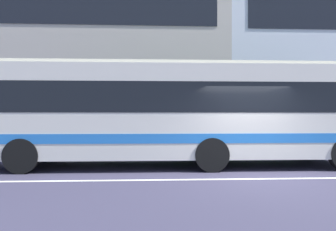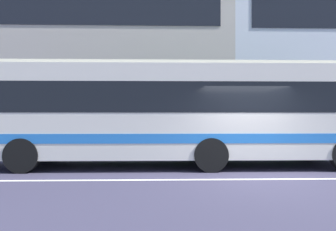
# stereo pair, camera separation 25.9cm
# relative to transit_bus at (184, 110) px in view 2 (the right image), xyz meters

# --- Properties ---
(ground_plane) EXTENTS (160.00, 160.00, 0.00)m
(ground_plane) POSITION_rel_transit_bus_xyz_m (1.76, -2.30, -1.81)
(ground_plane) COLOR #363348
(lane_centre_line) EXTENTS (60.00, 0.16, 0.01)m
(lane_centre_line) POSITION_rel_transit_bus_xyz_m (1.76, -2.30, -1.81)
(lane_centre_line) COLOR silver
(lane_centre_line) RESTS_ON ground_plane
(hedge_row_far) EXTENTS (13.27, 1.10, 1.02)m
(hedge_row_far) POSITION_rel_transit_bus_xyz_m (2.81, 3.61, -1.30)
(hedge_row_far) COLOR #235E1F
(hedge_row_far) RESTS_ON ground_plane
(apartment_block_left) EXTENTS (20.57, 11.00, 13.66)m
(apartment_block_left) POSITION_rel_transit_bus_xyz_m (-6.86, 12.81, 5.02)
(apartment_block_left) COLOR #B2A89D
(apartment_block_left) RESTS_ON ground_plane
(transit_bus) EXTENTS (11.50, 2.67, 3.29)m
(transit_bus) POSITION_rel_transit_bus_xyz_m (0.00, 0.00, 0.00)
(transit_bus) COLOR silver
(transit_bus) RESTS_ON ground_plane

